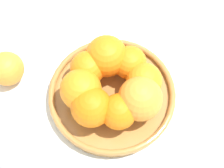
# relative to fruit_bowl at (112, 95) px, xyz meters

# --- Properties ---
(ground_plane) EXTENTS (4.00, 4.00, 0.00)m
(ground_plane) POSITION_rel_fruit_bowl_xyz_m (0.00, 0.00, -0.01)
(ground_plane) COLOR silver
(fruit_bowl) EXTENTS (0.25, 0.25, 0.03)m
(fruit_bowl) POSITION_rel_fruit_bowl_xyz_m (0.00, 0.00, 0.00)
(fruit_bowl) COLOR #A57238
(fruit_bowl) RESTS_ON ground_plane
(orange_pile) EXTENTS (0.19, 0.19, 0.08)m
(orange_pile) POSITION_rel_fruit_bowl_xyz_m (0.00, 0.00, 0.05)
(orange_pile) COLOR orange
(orange_pile) RESTS_ON fruit_bowl
(stray_orange) EXTENTS (0.07, 0.07, 0.07)m
(stray_orange) POSITION_rel_fruit_bowl_xyz_m (0.18, -0.12, 0.02)
(stray_orange) COLOR orange
(stray_orange) RESTS_ON ground_plane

